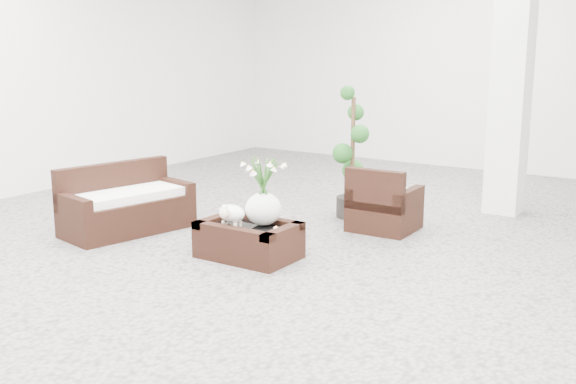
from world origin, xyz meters
The scene contains 9 objects.
ground centered at (0.00, 0.00, 0.00)m, with size 11.00×11.00×0.00m, color gray.
column centered at (1.20, 2.80, 1.75)m, with size 0.40×0.40×3.50m, color white.
coffee_table centered at (-0.26, -0.38, 0.16)m, with size 0.90×0.60×0.31m, color black.
sheep_figurine centered at (-0.38, -0.48, 0.42)m, with size 0.28×0.23×0.21m, color white.
planter_narcissus centered at (-0.16, -0.28, 0.71)m, with size 0.44×0.44×0.80m, color white, non-canonical shape.
tealight centered at (0.04, -0.36, 0.33)m, with size 0.04×0.04×0.03m, color white.
armchair centered at (0.36, 1.26, 0.35)m, with size 0.66×0.64×0.71m, color black.
loveseat centered at (-1.91, -0.36, 0.36)m, with size 1.36×0.65×0.72m, color black.
topiary centered at (-0.22, 1.57, 0.75)m, with size 0.40×0.40×1.50m, color #1A4A17, non-canonical shape.
Camera 1 is at (3.53, -5.40, 1.98)m, focal length 42.98 mm.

